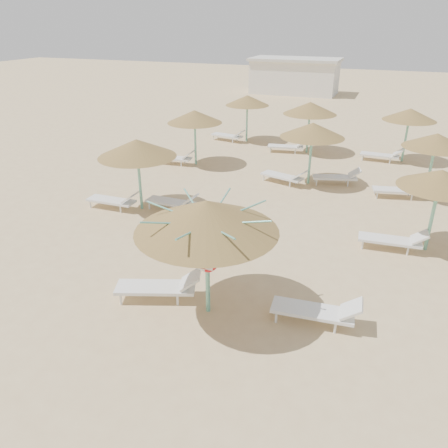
% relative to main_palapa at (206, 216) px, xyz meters
% --- Properties ---
extents(ground, '(120.00, 120.00, 0.00)m').
position_rel_main_palapa_xyz_m(ground, '(0.06, 0.26, -2.61)').
color(ground, tan).
rests_on(ground, ground).
extents(main_palapa, '(3.35, 3.35, 3.00)m').
position_rel_main_palapa_xyz_m(main_palapa, '(0.00, 0.00, 0.00)').
color(main_palapa, '#6AB9A1').
rests_on(main_palapa, ground).
extents(lounger_main_a, '(2.30, 1.38, 0.80)m').
position_rel_main_palapa_xyz_m(lounger_main_a, '(-1.34, 0.04, -2.23)').
color(lounger_main_a, white).
rests_on(lounger_main_a, ground).
extents(lounger_main_b, '(2.15, 0.80, 0.76)m').
position_rel_main_palapa_xyz_m(lounger_main_b, '(2.65, 0.50, -2.25)').
color(lounger_main_b, white).
rests_on(lounger_main_b, ground).
extents(palapa_field, '(13.97, 13.89, 2.72)m').
position_rel_main_palapa_xyz_m(palapa_field, '(-0.42, 10.97, -0.30)').
color(palapa_field, '#6AB9A1').
rests_on(palapa_field, ground).
extents(service_hut, '(8.40, 4.40, 3.25)m').
position_rel_main_palapa_xyz_m(service_hut, '(-5.94, 35.26, -0.97)').
color(service_hut, silver).
rests_on(service_hut, ground).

